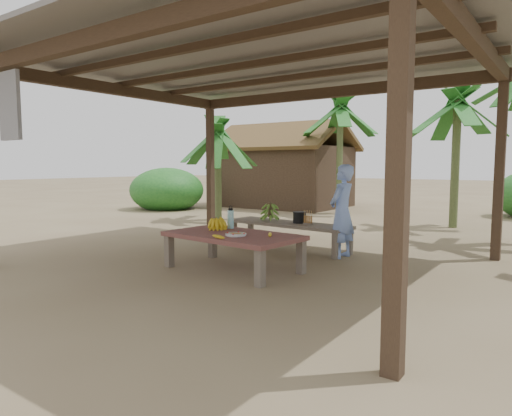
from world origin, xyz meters
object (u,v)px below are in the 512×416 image
Objects in this scene: ripe_banana_bunch at (216,223)px; work_table at (233,238)px; water_flask at (231,219)px; plate at (236,235)px; bench at (288,226)px; woman at (342,211)px; cooking_pot at (300,218)px.

work_table is at bearing -20.98° from ripe_banana_bunch.
plate is at bearing -46.12° from water_flask.
bench is at bearing 84.96° from water_flask.
work_table is 1.32× the size of woman.
plate is 0.81× the size of water_flask.
plate is (0.36, -1.91, 0.12)m from bench.
water_flask is at bearing -90.61° from bench.
woman reaches higher than ripe_banana_bunch.
cooking_pot is (0.19, 0.04, 0.15)m from bench.
ripe_banana_bunch is 0.22× the size of woman.
ripe_banana_bunch is 1.45× the size of cooking_pot.
woman is (1.03, -0.14, 0.32)m from bench.
woman is (1.16, 1.26, 0.07)m from water_flask.
water_flask is at bearing 136.69° from work_table.
work_table is at bearing -89.64° from cooking_pot.
ripe_banana_bunch is 1.69m from cooking_pot.
plate reaches higher than bench.
plate is at bearing -36.75° from work_table.
water_flask is (-0.12, -1.40, 0.25)m from bench.
cooking_pot reaches higher than plate.
bench is at bearing 101.33° from work_table.
work_table is 5.59× the size of water_flask.
work_table is at bearing -79.06° from bench.
woman reaches higher than water_flask.
woman reaches higher than bench.
water_flask is (0.11, 0.20, 0.05)m from ripe_banana_bunch.
bench is (-0.20, 1.76, -0.04)m from work_table.
ripe_banana_bunch is 1.93m from woman.
water_flask reaches higher than plate.
ripe_banana_bunch is 0.67m from plate.
plate reaches higher than work_table.
woman is (0.83, 1.62, 0.28)m from work_table.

